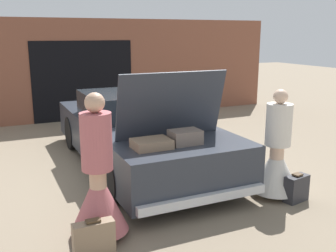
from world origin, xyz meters
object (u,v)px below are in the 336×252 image
at_px(suitcase_beside_left_person, 94,238).
at_px(suitcase_beside_right_person, 296,188).
at_px(car, 137,132).
at_px(person_left, 98,188).
at_px(person_right, 276,159).

bearing_deg(suitcase_beside_left_person, suitcase_beside_right_person, 3.31).
height_order(car, suitcase_beside_left_person, car).
bearing_deg(suitcase_beside_right_person, suitcase_beside_left_person, -176.69).
height_order(person_left, person_right, person_left).
bearing_deg(car, suitcase_beside_right_person, -59.61).
bearing_deg(suitcase_beside_left_person, person_left, 65.81).
distance_m(car, person_right, 2.64).
relative_size(car, suitcase_beside_left_person, 10.84).
relative_size(person_left, suitcase_beside_left_person, 3.83).
xyz_separation_m(car, suitcase_beside_left_person, (-1.53, -2.74, -0.41)).
distance_m(person_right, suitcase_beside_left_person, 2.97).
bearing_deg(person_right, car, 27.11).
bearing_deg(suitcase_beside_right_person, person_left, 176.12).
relative_size(person_left, person_right, 1.08).
xyz_separation_m(car, suitcase_beside_right_person, (1.51, -2.57, -0.41)).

